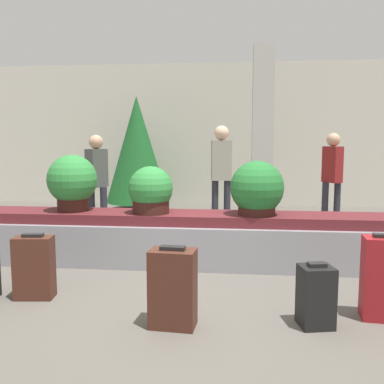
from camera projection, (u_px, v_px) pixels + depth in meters
The scene contains 15 objects.
ground_plane at pixel (178, 300), 3.94m from camera, with size 18.00×18.00×0.00m, color #59544C.
back_wall at pixel (214, 135), 9.70m from camera, with size 18.00×0.06×3.20m.
carousel at pixel (192, 239), 5.11m from camera, with size 6.14×0.74×0.61m.
pillar at pixel (262, 134), 7.90m from camera, with size 0.38×0.38×3.20m.
suitcase_0 at pixel (34, 267), 3.97m from camera, with size 0.37×0.23×0.61m.
suitcase_2 at pixel (173, 288), 3.35m from camera, with size 0.37×0.25×0.65m.
suitcase_3 at pixel (316, 296), 3.37m from camera, with size 0.30×0.28×0.52m.
suitcase_4 at pixel (382, 278), 3.50m from camera, with size 0.34×0.25×0.71m.
potted_plant_0 at pixel (257, 190), 4.91m from camera, with size 0.62×0.62×0.63m.
potted_plant_1 at pixel (151, 191), 5.03m from camera, with size 0.52×0.52×0.56m.
potted_plant_2 at pixel (72, 182), 5.20m from camera, with size 0.60×0.60×0.69m.
traveler_0 at pixel (221, 168), 6.98m from camera, with size 0.35×0.24×1.71m.
traveler_1 at pixel (332, 172), 7.20m from camera, with size 0.32×0.37×1.60m.
traveler_2 at pixel (97, 176), 6.67m from camera, with size 0.31×0.37×1.56m.
decorated_tree at pixel (137, 149), 8.97m from camera, with size 1.32×1.32×2.40m.
Camera 1 is at (0.53, -3.76, 1.46)m, focal length 40.00 mm.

